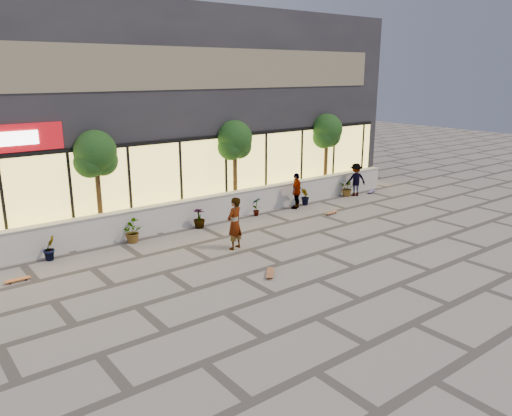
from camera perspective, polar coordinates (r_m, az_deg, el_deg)
ground at (r=14.79m, az=7.07°, el=-8.19°), size 80.00×80.00×0.00m
planter_wall at (r=19.90m, az=-7.10°, el=-0.39°), size 22.00×0.42×1.04m
retail_building at (r=24.13m, az=-14.18°, el=11.00°), size 24.00×9.17×8.50m
shrub_b at (r=17.39m, az=-22.54°, el=-4.23°), size 0.57×0.57×0.81m
shrub_c at (r=18.22m, az=-14.07°, el=-2.62°), size 0.68×0.77×0.81m
shrub_d at (r=19.43m, az=-6.52°, el=-1.13°), size 0.64×0.64×0.81m
shrub_e at (r=20.95m, az=0.05°, el=0.18°), size 0.46×0.35×0.81m
shrub_f at (r=22.71m, az=5.66°, el=1.31°), size 0.55×0.57×0.81m
shrub_g at (r=24.66m, az=10.43°, el=2.25°), size 0.77×0.84×0.81m
tree_midwest at (r=18.56m, az=-17.85°, el=5.63°), size 1.60×1.50×3.92m
tree_mideast at (r=21.31m, az=-2.45°, el=7.51°), size 1.60×1.50×3.92m
tree_east at (r=24.85m, az=8.09°, el=8.49°), size 1.60×1.50×3.92m
skater_center at (r=16.92m, az=-2.46°, el=-1.76°), size 0.77×0.62×1.82m
skater_right_near at (r=22.06m, az=4.65°, el=1.97°), size 1.01×0.80×1.60m
skater_right_far at (r=24.76m, az=11.32°, el=3.20°), size 1.19×0.95×1.60m
skateboard_center at (r=15.00m, az=1.62°, el=-7.41°), size 0.69×0.73×0.10m
skateboard_left at (r=16.10m, az=-25.60°, el=-7.39°), size 0.70×0.18×0.08m
skateboard_right_near at (r=21.50m, az=8.63°, el=-0.52°), size 0.73×0.27×0.09m
skateboard_right_far at (r=25.69m, az=13.06°, el=1.86°), size 0.74×0.42×0.09m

